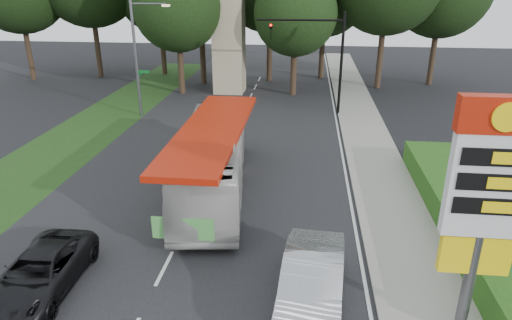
# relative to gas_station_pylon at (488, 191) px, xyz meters

# --- Properties ---
(road_surface) EXTENTS (14.00, 80.00, 0.02)m
(road_surface) POSITION_rel_gas_station_pylon_xyz_m (-9.20, 10.01, -4.44)
(road_surface) COLOR black
(road_surface) RESTS_ON ground
(sidewalk_right) EXTENTS (3.00, 80.00, 0.12)m
(sidewalk_right) POSITION_rel_gas_station_pylon_xyz_m (-0.70, 10.01, -4.39)
(sidewalk_right) COLOR gray
(sidewalk_right) RESTS_ON ground
(grass_verge_left) EXTENTS (5.00, 50.00, 0.02)m
(grass_verge_left) POSITION_rel_gas_station_pylon_xyz_m (-18.70, 16.01, -4.44)
(grass_verge_left) COLOR #193814
(grass_verge_left) RESTS_ON ground
(hedge) EXTENTS (3.00, 14.00, 1.20)m
(hedge) POSITION_rel_gas_station_pylon_xyz_m (2.30, 6.01, -3.85)
(hedge) COLOR #244D14
(hedge) RESTS_ON ground
(gas_station_pylon) EXTENTS (2.10, 0.45, 6.85)m
(gas_station_pylon) POSITION_rel_gas_station_pylon_xyz_m (0.00, 0.00, 0.00)
(gas_station_pylon) COLOR #59595E
(gas_station_pylon) RESTS_ON ground
(traffic_signal_mast) EXTENTS (6.10, 0.35, 7.20)m
(traffic_signal_mast) POSITION_rel_gas_station_pylon_xyz_m (-3.52, 22.00, 0.22)
(traffic_signal_mast) COLOR black
(traffic_signal_mast) RESTS_ON ground
(streetlight_signs) EXTENTS (2.75, 0.98, 8.00)m
(streetlight_signs) POSITION_rel_gas_station_pylon_xyz_m (-16.19, 20.01, -0.01)
(streetlight_signs) COLOR #59595E
(streetlight_signs) RESTS_ON ground
(monument) EXTENTS (3.00, 3.00, 10.05)m
(monument) POSITION_rel_gas_station_pylon_xyz_m (-11.20, 28.01, 0.66)
(monument) COLOR tan
(monument) RESTS_ON ground
(transit_bus) EXTENTS (3.95, 11.48, 3.13)m
(transit_bus) POSITION_rel_gas_station_pylon_xyz_m (-8.70, 8.35, -2.88)
(transit_bus) COLOR beige
(transit_bus) RESTS_ON ground
(sedan_silver) EXTENTS (2.20, 5.28, 1.70)m
(sedan_silver) POSITION_rel_gas_station_pylon_xyz_m (-4.18, 0.61, -3.60)
(sedan_silver) COLOR #97999E
(sedan_silver) RESTS_ON ground
(suv_charcoal) EXTENTS (2.28, 4.74, 1.30)m
(suv_charcoal) POSITION_rel_gas_station_pylon_xyz_m (-12.75, 0.49, -3.80)
(suv_charcoal) COLOR black
(suv_charcoal) RESTS_ON ground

